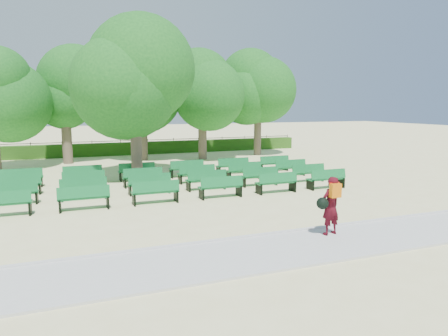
# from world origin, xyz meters

# --- Properties ---
(ground) EXTENTS (120.00, 120.00, 0.00)m
(ground) POSITION_xyz_m (0.00, 0.00, 0.00)
(ground) COLOR #EFE69E
(paving) EXTENTS (30.00, 2.20, 0.06)m
(paving) POSITION_xyz_m (0.00, -7.40, 0.03)
(paving) COLOR silver
(paving) RESTS_ON ground
(curb) EXTENTS (30.00, 0.12, 0.10)m
(curb) POSITION_xyz_m (0.00, -6.25, 0.05)
(curb) COLOR silver
(curb) RESTS_ON ground
(hedge) EXTENTS (26.00, 0.70, 0.90)m
(hedge) POSITION_xyz_m (0.00, 14.00, 0.45)
(hedge) COLOR #2D5B17
(hedge) RESTS_ON ground
(fence) EXTENTS (26.00, 0.10, 1.02)m
(fence) POSITION_xyz_m (0.00, 14.40, 0.00)
(fence) COLOR black
(fence) RESTS_ON ground
(tree_line) EXTENTS (21.80, 6.80, 7.04)m
(tree_line) POSITION_xyz_m (0.00, 10.00, 0.00)
(tree_line) COLOR #1E6A1F
(tree_line) RESTS_ON ground
(bench_array) EXTENTS (1.73, 0.60, 1.08)m
(bench_array) POSITION_xyz_m (-0.27, 1.09, 0.09)
(bench_array) COLOR #136F33
(bench_array) RESTS_ON ground
(tree_among) EXTENTS (5.15, 5.15, 7.04)m
(tree_among) POSITION_xyz_m (-1.54, 3.01, 4.70)
(tree_among) COLOR brown
(tree_among) RESTS_ON ground
(person) EXTENTS (0.79, 0.50, 1.61)m
(person) POSITION_xyz_m (2.15, -6.87, 0.89)
(person) COLOR #430913
(person) RESTS_ON ground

